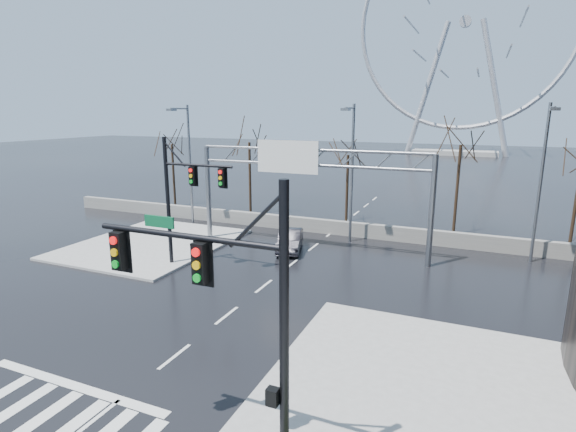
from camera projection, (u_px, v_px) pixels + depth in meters
The scene contains 16 objects.
ground at pixel (175, 357), 17.76m from camera, with size 260.00×260.00×0.00m, color black.
sidewalk_right_ext at pixel (445, 386), 15.70m from camera, with size 12.00×10.00×0.15m, color gray.
sidewalk_far at pixel (153, 244), 32.70m from camera, with size 10.00×12.00×0.15m, color gray.
barrier_wall at pixel (331, 227), 35.54m from camera, with size 52.00×0.50×1.10m, color slate.
signal_mast_near at pixel (233, 302), 11.07m from camera, with size 5.52×0.41×8.00m.
signal_mast_far at pixel (182, 191), 26.93m from camera, with size 4.72×0.41×8.00m.
sign_gantry at pixel (304, 177), 30.12m from camera, with size 16.36×0.40×7.60m.
streetlight_left at pixel (187, 156), 37.28m from camera, with size 0.50×2.55×10.00m.
streetlight_mid at pixel (351, 163), 31.92m from camera, with size 0.50×2.55×10.00m.
streetlight_right at pixel (543, 172), 27.32m from camera, with size 0.50×2.55×10.00m.
tree_far_left at pixel (172, 151), 44.88m from camera, with size 3.50×3.50×7.00m.
tree_left at pixel (249, 151), 40.89m from camera, with size 3.75×3.75×7.50m.
tree_center at pixel (348, 163), 38.52m from camera, with size 3.25×3.25×6.50m.
tree_right at pixel (460, 156), 33.94m from camera, with size 3.90×3.90×7.80m.
ferris_wheel at pixel (465, 31), 94.99m from camera, with size 45.00×6.00×50.91m.
car at pixel (290, 240), 31.26m from camera, with size 1.52×4.37×1.44m, color black.
Camera 1 is at (10.44, -12.97, 9.45)m, focal length 28.00 mm.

